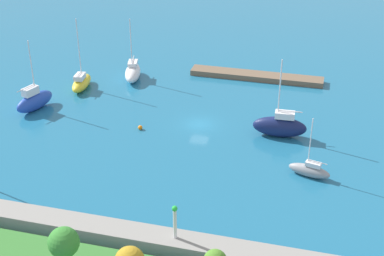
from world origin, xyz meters
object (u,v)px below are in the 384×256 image
(sailboat_yellow_east_end, at_px, (81,82))
(sailboat_blue_along_channel, at_px, (34,100))
(sailboat_navy_far_south, at_px, (280,126))
(sailboat_gray_inner_mooring, at_px, (310,170))
(sailboat_white_mid_basin, at_px, (133,72))
(pier_dock, at_px, (256,76))
(mooring_buoy_orange, at_px, (140,128))
(harbor_beacon, at_px, (175,220))
(park_tree_center, at_px, (64,243))

(sailboat_yellow_east_end, height_order, sailboat_blue_along_channel, sailboat_yellow_east_end)
(sailboat_navy_far_south, xyz_separation_m, sailboat_gray_inner_mooring, (-4.65, 9.05, -0.71))
(sailboat_gray_inner_mooring, relative_size, sailboat_white_mid_basin, 0.74)
(pier_dock, bearing_deg, mooring_buoy_orange, 60.04)
(sailboat_white_mid_basin, bearing_deg, harbor_beacon, 11.65)
(harbor_beacon, height_order, mooring_buoy_orange, harbor_beacon)
(sailboat_white_mid_basin, bearing_deg, sailboat_blue_along_channel, -48.60)
(pier_dock, distance_m, sailboat_blue_along_channel, 35.95)
(sailboat_navy_far_south, bearing_deg, sailboat_blue_along_channel, -1.24)
(park_tree_center, bearing_deg, mooring_buoy_orange, -82.26)
(pier_dock, height_order, park_tree_center, park_tree_center)
(pier_dock, relative_size, sailboat_gray_inner_mooring, 2.87)
(sailboat_blue_along_channel, bearing_deg, pier_dock, -38.30)
(sailboat_yellow_east_end, distance_m, mooring_buoy_orange, 17.46)
(pier_dock, bearing_deg, park_tree_center, 80.77)
(pier_dock, xyz_separation_m, sailboat_yellow_east_end, (26.41, 11.25, 0.65))
(sailboat_white_mid_basin, height_order, mooring_buoy_orange, sailboat_white_mid_basin)
(sailboat_white_mid_basin, distance_m, sailboat_blue_along_channel, 17.66)
(park_tree_center, distance_m, mooring_buoy_orange, 31.27)
(harbor_beacon, relative_size, sailboat_gray_inner_mooring, 0.49)
(sailboat_yellow_east_end, relative_size, mooring_buoy_orange, 18.41)
(pier_dock, height_order, mooring_buoy_orange, pier_dock)
(sailboat_gray_inner_mooring, bearing_deg, mooring_buoy_orange, -1.42)
(park_tree_center, bearing_deg, sailboat_navy_far_south, -113.58)
(park_tree_center, bearing_deg, harbor_beacon, -134.65)
(pier_dock, xyz_separation_m, mooring_buoy_orange, (12.70, 22.03, -0.14))
(sailboat_white_mid_basin, xyz_separation_m, mooring_buoy_orange, (-7.10, 16.54, -0.96))
(sailboat_white_mid_basin, bearing_deg, sailboat_gray_inner_mooring, 39.65)
(pier_dock, relative_size, mooring_buoy_orange, 35.49)
(pier_dock, height_order, sailboat_navy_far_south, sailboat_navy_far_south)
(pier_dock, distance_m, sailboat_navy_far_south, 20.01)
(sailboat_yellow_east_end, height_order, sailboat_white_mid_basin, sailboat_yellow_east_end)
(park_tree_center, xyz_separation_m, sailboat_white_mid_basin, (11.25, -47.11, -4.14))
(sailboat_white_mid_basin, height_order, sailboat_blue_along_channel, sailboat_blue_along_channel)
(sailboat_yellow_east_end, distance_m, sailboat_white_mid_basin, 8.76)
(pier_dock, xyz_separation_m, sailboat_blue_along_channel, (29.85, 20.01, 1.04))
(park_tree_center, relative_size, sailboat_gray_inner_mooring, 0.72)
(sailboat_yellow_east_end, bearing_deg, harbor_beacon, -149.55)
(pier_dock, distance_m, park_tree_center, 53.52)
(sailboat_navy_far_south, xyz_separation_m, sailboat_yellow_east_end, (32.52, -7.78, -0.46))
(park_tree_center, bearing_deg, sailboat_yellow_east_end, -66.64)
(harbor_beacon, height_order, park_tree_center, park_tree_center)
(park_tree_center, bearing_deg, sailboat_gray_inner_mooring, -128.21)
(sailboat_gray_inner_mooring, height_order, mooring_buoy_orange, sailboat_gray_inner_mooring)
(sailboat_white_mid_basin, bearing_deg, sailboat_yellow_east_end, -62.88)
(sailboat_navy_far_south, bearing_deg, pier_dock, -75.01)
(sailboat_yellow_east_end, relative_size, sailboat_white_mid_basin, 1.09)
(sailboat_gray_inner_mooring, bearing_deg, sailboat_white_mid_basin, -23.43)
(sailboat_yellow_east_end, bearing_deg, pier_dock, -73.57)
(harbor_beacon, distance_m, sailboat_white_mid_basin, 43.76)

